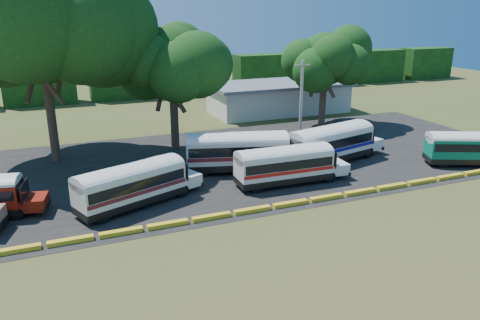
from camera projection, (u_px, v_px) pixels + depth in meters
name	position (u px, v px, depth m)	size (l,w,h in m)	color
ground	(238.00, 221.00, 31.21)	(160.00, 160.00, 0.00)	#344818
asphalt_strip	(198.00, 166.00, 42.14)	(64.00, 24.00, 0.02)	black
curb	(232.00, 214.00, 32.05)	(53.70, 0.45, 0.30)	gold
terminal_building	(278.00, 97.00, 63.44)	(19.00, 9.00, 4.00)	beige
treeline_backdrop	(123.00, 79.00, 72.57)	(130.00, 4.00, 6.00)	black
bus_cream_west	(133.00, 183.00, 33.08)	(9.87, 5.77, 3.18)	black
bus_cream_east	(240.00, 150.00, 40.17)	(10.93, 5.37, 3.49)	black
bus_white_red	(286.00, 163.00, 37.32)	(9.58, 2.63, 3.13)	black
bus_white_blue	(332.00, 142.00, 42.58)	(10.92, 5.05, 3.49)	black
bus_teal	(473.00, 146.00, 41.91)	(9.41, 5.82, 3.05)	black
tree_west	(39.00, 23.00, 39.84)	(14.01, 14.01, 17.47)	#382A1C
tree_center	(172.00, 60.00, 44.69)	(8.70, 8.70, 12.12)	#382A1C
tree_east	(325.00, 58.00, 54.63)	(7.90, 7.90, 10.93)	#382A1C
utility_pole	(301.00, 105.00, 45.62)	(1.60, 0.30, 8.85)	gray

